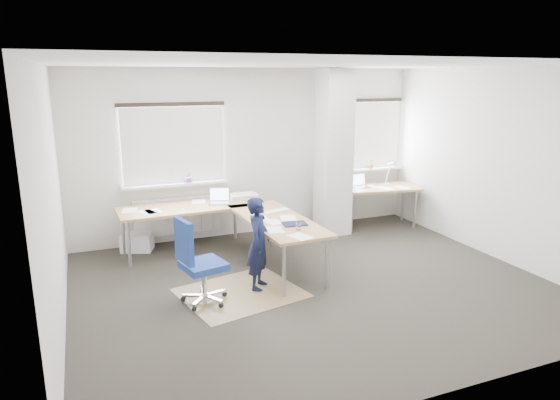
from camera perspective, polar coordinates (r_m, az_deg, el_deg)
name	(u,v)px	position (r m, az deg, el deg)	size (l,w,h in m)	color
ground	(313,285)	(6.65, 3.82, -9.68)	(6.00, 6.00, 0.00)	#2A2722
room_shell	(313,147)	(6.64, 3.78, 6.01)	(6.04, 5.04, 2.82)	beige
floor_mat	(241,293)	(6.43, -4.51, -10.53)	(1.42, 1.20, 0.01)	olive
white_crate	(137,242)	(8.15, -16.02, -4.63)	(0.46, 0.32, 0.28)	white
desk_main	(232,214)	(7.36, -5.51, -1.62)	(2.50, 2.61, 0.96)	#9D7844
desk_side	(379,189)	(9.14, 11.23, 1.21)	(1.50, 0.93, 1.22)	#9D7844
task_chair	(201,280)	(6.11, -9.01, -8.99)	(0.60, 0.58, 1.08)	navy
person	(259,243)	(6.35, -2.45, -4.99)	(0.44, 0.29, 1.20)	black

